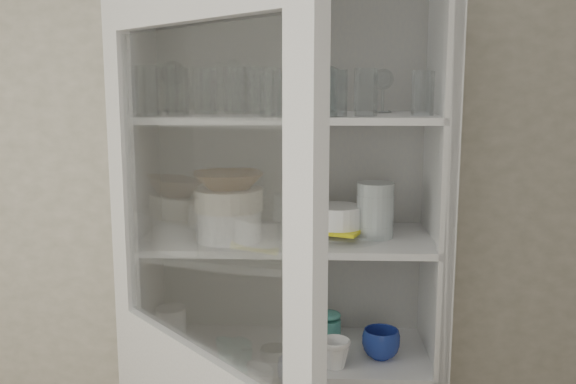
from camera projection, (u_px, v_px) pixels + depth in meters
The scene contains 34 objects.
wall_back at pixel (236, 209), 2.35m from camera, with size 3.60×0.02×2.60m, color #A6A18E.
pantry_cabinet at pixel (289, 319), 2.25m from camera, with size 1.00×0.45×2.10m.
tumbler_0 at pixel (148, 91), 1.90m from camera, with size 0.07×0.07×0.15m, color silver.
tumbler_1 at pixel (177, 92), 1.95m from camera, with size 0.07×0.07×0.14m, color silver.
tumbler_2 at pixel (284, 94), 1.90m from camera, with size 0.07×0.07×0.13m, color silver.
tumbler_3 at pixel (311, 95), 1.89m from camera, with size 0.06×0.06×0.13m, color silver.
tumbler_4 at pixel (326, 93), 1.89m from camera, with size 0.07×0.07×0.14m, color silver.
tumbler_5 at pixel (336, 93), 1.89m from camera, with size 0.07×0.07×0.14m, color silver.
tumbler_6 at pixel (423, 93), 1.92m from camera, with size 0.07×0.07×0.13m, color silver.
tumbler_7 at pixel (206, 91), 2.05m from camera, with size 0.07×0.07×0.14m, color silver.
tumbler_8 at pixel (256, 90), 2.08m from camera, with size 0.07×0.07×0.15m, color silver.
tumbler_9 at pixel (235, 90), 2.08m from camera, with size 0.07×0.07×0.15m, color silver.
tumbler_10 at pixel (321, 90), 2.03m from camera, with size 0.07×0.07×0.15m, color silver.
tumbler_11 at pixel (323, 90), 2.06m from camera, with size 0.07×0.07×0.15m, color silver.
goblet_0 at pixel (173, 84), 2.17m from camera, with size 0.08×0.08×0.19m, color silver, non-canonical shape.
goblet_1 at pixel (307, 86), 2.15m from camera, with size 0.08×0.08×0.17m, color silver, non-canonical shape.
goblet_2 at pixel (321, 85), 2.13m from camera, with size 0.08×0.08×0.18m, color silver, non-canonical shape.
goblet_3 at pixel (383, 89), 2.13m from camera, with size 0.07×0.07×0.16m, color silver, non-canonical shape.
plate_stack_front at pixel (229, 225), 2.06m from camera, with size 0.21×0.21×0.10m, color white.
plate_stack_back at pixel (220, 213), 2.27m from camera, with size 0.23×0.23×0.08m, color white.
cream_bowl at pixel (229, 199), 2.04m from camera, with size 0.22×0.22×0.07m, color beige.
terracotta_bowl at pixel (228, 180), 2.03m from camera, with size 0.22×0.22×0.05m, color brown.
glass_platter at pixel (337, 233), 2.11m from camera, with size 0.32×0.32×0.02m, color silver.
yellow_trivet at pixel (337, 229), 2.11m from camera, with size 0.17×0.17×0.01m, color yellow.
white_ramekin at pixel (337, 216), 2.10m from camera, with size 0.16×0.16×0.07m, color white.
grey_bowl_stack at pixel (375, 210), 2.08m from camera, with size 0.12×0.12×0.18m, color #AAB3B3.
mug_blue at pixel (381, 344), 2.11m from camera, with size 0.12×0.12×0.10m, color navy.
mug_teal at pixel (312, 330), 2.23m from camera, with size 0.11×0.11×0.10m, color teal.
mug_white at pixel (335, 354), 2.04m from camera, with size 0.10×0.10×0.09m, color white.
teal_jar at pixel (329, 328), 2.25m from camera, with size 0.08×0.08×0.10m.
measuring_cups at pixel (274, 353), 2.12m from camera, with size 0.09×0.09×0.04m, color silver.
white_canister at pixel (171, 325), 2.24m from camera, with size 0.11×0.11×0.13m, color white.
tumbler_12 at pixel (366, 92), 1.91m from camera, with size 0.07×0.07×0.14m, color silver.
tumbler_13 at pixel (272, 92), 1.91m from camera, with size 0.07×0.07×0.14m, color silver.
Camera 1 is at (0.29, -0.80, 1.77)m, focal length 40.00 mm.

